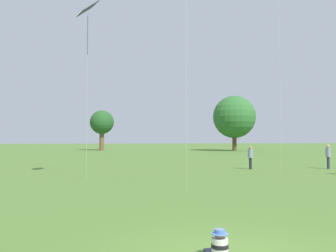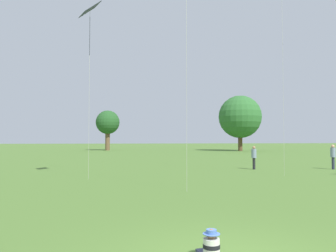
% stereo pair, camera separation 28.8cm
% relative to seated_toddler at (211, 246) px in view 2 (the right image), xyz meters
% --- Properties ---
extents(seated_toddler, '(0.45, 0.53, 0.54)m').
position_rel_seated_toddler_xyz_m(seated_toddler, '(0.00, 0.00, 0.00)').
color(seated_toddler, '#383D56').
rests_on(seated_toddler, ground).
extents(person_standing_1, '(0.40, 0.40, 1.78)m').
position_rel_seated_toddler_xyz_m(person_standing_1, '(13.41, 15.97, 0.85)').
color(person_standing_1, '#282D42').
rests_on(person_standing_1, ground).
extents(person_standing_2, '(0.48, 0.48, 1.68)m').
position_rel_seated_toddler_xyz_m(person_standing_2, '(7.72, 16.71, 0.78)').
color(person_standing_2, black).
rests_on(person_standing_2, ground).
extents(kite_1, '(1.34, 1.47, 9.76)m').
position_rel_seated_toddler_xyz_m(kite_1, '(-3.50, 12.31, 8.93)').
color(kite_1, '#1E2328').
rests_on(kite_1, ground).
extents(distant_tree_0, '(7.80, 7.80, 10.16)m').
position_rel_seated_toddler_xyz_m(distant_tree_0, '(19.48, 51.60, 6.01)').
color(distant_tree_0, brown).
rests_on(distant_tree_0, ground).
extents(distant_tree_1, '(4.53, 4.53, 7.66)m').
position_rel_seated_toddler_xyz_m(distant_tree_1, '(-4.72, 57.69, 5.07)').
color(distant_tree_1, brown).
rests_on(distant_tree_1, ground).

